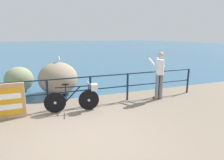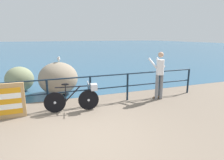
{
  "view_description": "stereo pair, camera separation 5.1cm",
  "coord_description": "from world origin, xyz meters",
  "px_view_note": "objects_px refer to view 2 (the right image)",
  "views": [
    {
      "loc": [
        -0.78,
        -3.94,
        2.32
      ],
      "look_at": [
        1.63,
        2.48,
        0.72
      ],
      "focal_mm": 30.04,
      "sensor_mm": 36.0,
      "label": 1
    },
    {
      "loc": [
        -0.73,
        -3.95,
        2.32
      ],
      "look_at": [
        1.63,
        2.48,
        0.72
      ],
      "focal_mm": 30.04,
      "sensor_mm": 36.0,
      "label": 2
    }
  ],
  "objects_px": {
    "bicycle": "(77,97)",
    "breakwater_boulder_main": "(58,78)",
    "person_at_railing": "(159,73)",
    "folded_deckchair_stack": "(9,101)",
    "breakwater_boulder_left": "(20,79)",
    "seagull": "(59,59)"
  },
  "relations": [
    {
      "from": "person_at_railing",
      "to": "folded_deckchair_stack",
      "type": "height_order",
      "value": "person_at_railing"
    },
    {
      "from": "bicycle",
      "to": "breakwater_boulder_left",
      "type": "distance_m",
      "value": 3.57
    },
    {
      "from": "folded_deckchair_stack",
      "to": "breakwater_boulder_left",
      "type": "relative_size",
      "value": 0.9
    },
    {
      "from": "person_at_railing",
      "to": "folded_deckchair_stack",
      "type": "bearing_deg",
      "value": 87.68
    },
    {
      "from": "seagull",
      "to": "person_at_railing",
      "type": "bearing_deg",
      "value": 54.46
    },
    {
      "from": "folded_deckchair_stack",
      "to": "seagull",
      "type": "height_order",
      "value": "seagull"
    },
    {
      "from": "seagull",
      "to": "breakwater_boulder_main",
      "type": "bearing_deg",
      "value": -62.66
    },
    {
      "from": "folded_deckchair_stack",
      "to": "breakwater_boulder_main",
      "type": "distance_m",
      "value": 2.46
    },
    {
      "from": "person_at_railing",
      "to": "seagull",
      "type": "distance_m",
      "value": 3.97
    },
    {
      "from": "breakwater_boulder_main",
      "to": "seagull",
      "type": "xyz_separation_m",
      "value": [
        0.06,
        0.04,
        0.8
      ]
    },
    {
      "from": "folded_deckchair_stack",
      "to": "seagull",
      "type": "distance_m",
      "value": 2.69
    },
    {
      "from": "folded_deckchair_stack",
      "to": "seagull",
      "type": "bearing_deg",
      "value": 51.1
    },
    {
      "from": "bicycle",
      "to": "breakwater_boulder_left",
      "type": "relative_size",
      "value": 1.46
    },
    {
      "from": "person_at_railing",
      "to": "folded_deckchair_stack",
      "type": "distance_m",
      "value": 5.01
    },
    {
      "from": "person_at_railing",
      "to": "breakwater_boulder_main",
      "type": "distance_m",
      "value": 3.99
    },
    {
      "from": "folded_deckchair_stack",
      "to": "seagull",
      "type": "relative_size",
      "value": 3.06
    },
    {
      "from": "bicycle",
      "to": "breakwater_boulder_main",
      "type": "relative_size",
      "value": 1.09
    },
    {
      "from": "seagull",
      "to": "bicycle",
      "type": "bearing_deg",
      "value": 3.55
    },
    {
      "from": "bicycle",
      "to": "breakwater_boulder_main",
      "type": "xyz_separation_m",
      "value": [
        -0.38,
        2.04,
        0.19
      ]
    },
    {
      "from": "folded_deckchair_stack",
      "to": "breakwater_boulder_left",
      "type": "distance_m",
      "value": 2.9
    },
    {
      "from": "breakwater_boulder_main",
      "to": "breakwater_boulder_left",
      "type": "distance_m",
      "value": 1.82
    },
    {
      "from": "person_at_railing",
      "to": "seagull",
      "type": "xyz_separation_m",
      "value": [
        -3.41,
        1.99,
        0.46
      ]
    }
  ]
}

